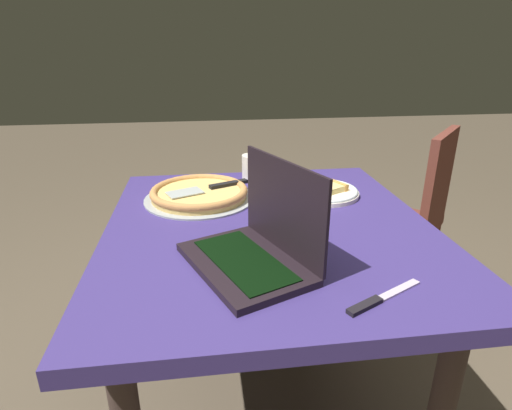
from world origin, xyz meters
The scene contains 7 objects.
dining_table centered at (0.00, 0.00, 0.66)m, with size 1.04×0.94×0.77m.
laptop centered at (-0.22, 0.06, 0.82)m, with size 0.39×0.33×0.24m.
pizza_plate centered at (0.22, -0.22, 0.78)m, with size 0.25×0.25×0.04m.
pizza_tray centered at (0.23, 0.20, 0.79)m, with size 0.37×0.37×0.04m.
table_knife centered at (-0.41, -0.16, 0.77)m, with size 0.11×0.20×0.01m.
drink_cup centered at (0.42, 0.00, 0.82)m, with size 0.08×0.08×0.10m.
chair_near centered at (0.60, -0.77, 0.51)m, with size 0.55×0.55×0.91m.
Camera 1 is at (-1.08, 0.18, 1.27)m, focal length 29.00 mm.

